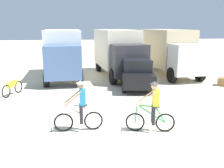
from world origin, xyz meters
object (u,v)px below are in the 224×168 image
object	(u,v)px
box_truck_cream_rv	(118,50)
supply_crate	(223,82)
sedan_parked	(136,73)
bicycle_spare	(12,88)
box_truck_tan_camper	(169,50)
cyclist_cowboy_hat	(152,109)
box_truck_white_box	(63,51)
cyclist_orange_shirt	(80,108)

from	to	relation	value
box_truck_cream_rv	supply_crate	size ratio (longest dim) A/B	10.50
sedan_parked	supply_crate	bearing A→B (deg)	-3.72
box_truck_cream_rv	bicycle_spare	distance (m)	8.06
box_truck_tan_camper	cyclist_cowboy_hat	distance (m)	11.16
cyclist_cowboy_hat	bicycle_spare	bearing A→B (deg)	136.43
box_truck_cream_rv	sedan_parked	world-z (taller)	box_truck_cream_rv
box_truck_tan_camper	box_truck_white_box	bearing A→B (deg)	-179.42
sedan_parked	cyclist_orange_shirt	xyz separation A→B (m)	(-3.48, -6.03, -0.04)
box_truck_tan_camper	cyclist_orange_shirt	xyz separation A→B (m)	(-6.90, -9.74, -1.03)
box_truck_white_box	box_truck_tan_camper	size ratio (longest dim) A/B	0.99
box_truck_white_box	supply_crate	distance (m)	10.79
cyclist_cowboy_hat	bicycle_spare	world-z (taller)	cyclist_cowboy_hat
box_truck_tan_camper	cyclist_orange_shirt	world-z (taller)	box_truck_tan_camper
box_truck_white_box	cyclist_orange_shirt	size ratio (longest dim) A/B	3.75
sedan_parked	bicycle_spare	xyz separation A→B (m)	(-6.96, -0.81, -0.48)
box_truck_cream_rv	bicycle_spare	xyz separation A→B (m)	(-6.46, -4.58, -1.48)
box_truck_cream_rv	sedan_parked	bearing A→B (deg)	-82.51
box_truck_white_box	sedan_parked	distance (m)	5.82
box_truck_white_box	cyclist_cowboy_hat	world-z (taller)	box_truck_white_box
box_truck_white_box	box_truck_cream_rv	size ratio (longest dim) A/B	0.98
bicycle_spare	supply_crate	world-z (taller)	bicycle_spare
cyclist_orange_shirt	box_truck_white_box	bearing A→B (deg)	95.62
cyclist_orange_shirt	bicycle_spare	world-z (taller)	cyclist_orange_shirt
box_truck_cream_rv	cyclist_cowboy_hat	xyz separation A→B (m)	(-0.50, -10.25, -1.03)
box_truck_cream_rv	cyclist_orange_shirt	world-z (taller)	box_truck_cream_rv
bicycle_spare	cyclist_cowboy_hat	bearing A→B (deg)	-43.57
cyclist_orange_shirt	supply_crate	distance (m)	10.60
sedan_parked	supply_crate	world-z (taller)	sedan_parked
sedan_parked	cyclist_cowboy_hat	bearing A→B (deg)	-98.78
box_truck_white_box	cyclist_orange_shirt	xyz separation A→B (m)	(0.95, -9.66, -1.03)
box_truck_tan_camper	cyclist_orange_shirt	bearing A→B (deg)	-125.31
box_truck_tan_camper	supply_crate	size ratio (longest dim) A/B	10.46
bicycle_spare	supply_crate	xyz separation A→B (m)	(12.42, 0.45, -0.16)
sedan_parked	cyclist_cowboy_hat	distance (m)	6.55
cyclist_orange_shirt	cyclist_cowboy_hat	bearing A→B (deg)	-10.30
cyclist_orange_shirt	supply_crate	bearing A→B (deg)	32.39
box_truck_tan_camper	supply_crate	world-z (taller)	box_truck_tan_camper
box_truck_tan_camper	cyclist_orange_shirt	size ratio (longest dim) A/B	3.80
box_truck_cream_rv	cyclist_cowboy_hat	bearing A→B (deg)	-92.82
box_truck_white_box	box_truck_tan_camper	world-z (taller)	same
box_truck_tan_camper	bicycle_spare	bearing A→B (deg)	-156.44
box_truck_tan_camper	supply_crate	distance (m)	4.84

